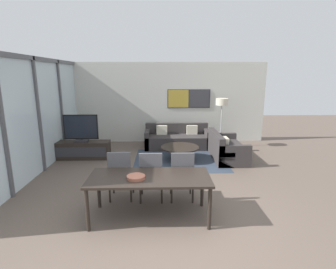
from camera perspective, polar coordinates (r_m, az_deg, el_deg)
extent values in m
plane|color=brown|center=(4.17, -0.01, -21.83)|extent=(24.00, 24.00, 0.00)
cube|color=silver|center=(9.35, -0.93, 6.89)|extent=(7.18, 0.06, 2.80)
cube|color=#2D2D33|center=(9.34, 4.55, 7.78)|extent=(1.51, 0.01, 0.65)
cube|color=#B29333|center=(9.31, 2.28, 7.79)|extent=(0.71, 0.02, 0.61)
cube|color=#38383D|center=(9.38, 6.80, 7.75)|extent=(0.71, 0.02, 0.61)
cube|color=silver|center=(7.10, -26.53, 3.64)|extent=(0.02, 5.87, 2.80)
cube|color=#515156|center=(7.03, -27.44, 14.56)|extent=(0.07, 5.87, 0.10)
cube|color=#515156|center=(5.81, -32.25, 1.23)|extent=(0.07, 0.08, 2.80)
cube|color=#515156|center=(7.09, -26.31, 3.65)|extent=(0.07, 0.08, 2.80)
cube|color=#515156|center=(8.43, -22.21, 5.29)|extent=(0.07, 0.08, 2.80)
cube|color=#333D4C|center=(7.52, 2.58, -5.49)|extent=(2.55, 2.16, 0.01)
cube|color=black|center=(7.99, -18.11, -3.20)|extent=(1.56, 0.45, 0.50)
cube|color=#2D2D33|center=(7.77, -18.59, -3.67)|extent=(1.43, 0.01, 0.28)
cube|color=#2D2D33|center=(7.92, -18.25, -1.28)|extent=(0.36, 0.20, 0.05)
cube|color=#2D2D33|center=(7.90, -18.28, -0.83)|extent=(0.06, 0.03, 0.08)
cube|color=black|center=(7.83, -18.45, 1.56)|extent=(0.97, 0.04, 0.71)
cube|color=black|center=(7.81, -18.50, 1.52)|extent=(0.90, 0.01, 0.64)
cube|color=#383333|center=(8.69, 2.01, -1.55)|extent=(2.12, 0.86, 0.42)
cube|color=#383333|center=(8.99, 1.88, 0.09)|extent=(2.12, 0.16, 0.77)
cube|color=#383333|center=(8.66, -4.53, -1.01)|extent=(0.14, 0.86, 0.60)
cube|color=#383333|center=(8.78, 8.46, -0.92)|extent=(0.14, 0.86, 0.60)
cube|color=beige|center=(8.76, -1.34, 0.98)|extent=(0.36, 0.12, 0.30)
cube|color=beige|center=(8.82, 5.24, 1.02)|extent=(0.36, 0.12, 0.30)
cube|color=#383333|center=(7.74, 12.83, -3.69)|extent=(0.86, 1.59, 0.42)
cube|color=#383333|center=(7.61, 10.36, -2.46)|extent=(0.16, 1.59, 0.77)
cube|color=#383333|center=(7.05, 14.29, -4.64)|extent=(0.86, 0.14, 0.60)
cube|color=#383333|center=(8.39, 11.67, -1.70)|extent=(0.86, 0.14, 0.60)
cube|color=beige|center=(7.27, 12.37, -1.79)|extent=(0.12, 0.36, 0.30)
cylinder|color=black|center=(7.52, 2.58, -5.41)|extent=(0.49, 0.49, 0.03)
cylinder|color=black|center=(7.47, 2.59, -4.25)|extent=(0.20, 0.20, 0.35)
cylinder|color=black|center=(7.42, 2.61, -2.81)|extent=(1.09, 1.09, 0.04)
cube|color=black|center=(4.38, -4.04, -9.33)|extent=(2.00, 0.87, 0.04)
cylinder|color=black|center=(4.34, -17.15, -15.48)|extent=(0.06, 0.06, 0.70)
cylinder|color=black|center=(4.26, 9.06, -15.66)|extent=(0.06, 0.06, 0.70)
cylinder|color=black|center=(5.00, -14.83, -11.46)|extent=(0.06, 0.06, 0.70)
cylinder|color=black|center=(4.92, 7.46, -11.51)|extent=(0.06, 0.06, 0.70)
cube|color=#4C4C51|center=(5.24, -10.11, -9.11)|extent=(0.46, 0.46, 0.06)
cube|color=#4C4C51|center=(4.95, -10.59, -6.81)|extent=(0.42, 0.05, 0.53)
cylinder|color=black|center=(5.19, -12.57, -12.23)|extent=(0.04, 0.04, 0.40)
cylinder|color=black|center=(5.13, -8.07, -12.35)|extent=(0.04, 0.04, 0.40)
cylinder|color=black|center=(5.54, -11.78, -10.49)|extent=(0.04, 0.04, 0.40)
cylinder|color=black|center=(5.49, -7.60, -10.58)|extent=(0.04, 0.04, 0.40)
cube|color=#4C4C51|center=(5.12, -3.65, -9.45)|extent=(0.46, 0.46, 0.06)
cube|color=#4C4C51|center=(4.83, -3.79, -7.13)|extent=(0.42, 0.05, 0.53)
cylinder|color=black|center=(5.05, -6.02, -12.71)|extent=(0.04, 0.04, 0.40)
cylinder|color=black|center=(5.03, -1.36, -12.73)|extent=(0.04, 0.04, 0.40)
cylinder|color=black|center=(5.41, -5.69, -10.89)|extent=(0.04, 0.04, 0.40)
cylinder|color=black|center=(5.39, -1.37, -10.89)|extent=(0.04, 0.04, 0.40)
cube|color=#4C4C51|center=(5.14, 2.97, -9.38)|extent=(0.46, 0.46, 0.06)
cube|color=#4C4C51|center=(4.84, 3.20, -7.05)|extent=(0.42, 0.05, 0.53)
cylinder|color=black|center=(5.04, 0.79, -12.69)|extent=(0.04, 0.04, 0.40)
cylinder|color=black|center=(5.07, 5.43, -12.58)|extent=(0.04, 0.04, 0.40)
cylinder|color=black|center=(5.40, 0.62, -10.86)|extent=(0.04, 0.04, 0.40)
cylinder|color=black|center=(5.43, 4.92, -10.77)|extent=(0.04, 0.04, 0.40)
cylinder|color=#995642|center=(4.29, -7.00, -9.20)|extent=(0.30, 0.30, 0.05)
torus|color=#995642|center=(4.28, -7.00, -8.98)|extent=(0.30, 0.30, 0.02)
cylinder|color=#2D2D33|center=(8.97, 11.26, -2.64)|extent=(0.28, 0.28, 0.02)
cylinder|color=#B7B7BC|center=(8.81, 11.46, 1.78)|extent=(0.03, 0.03, 1.39)
cylinder|color=beige|center=(8.70, 11.70, 6.98)|extent=(0.40, 0.40, 0.22)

